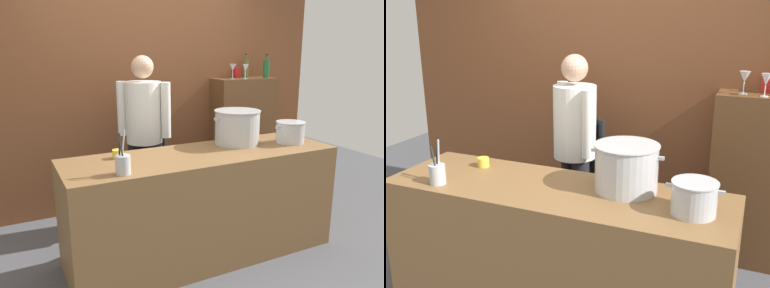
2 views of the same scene
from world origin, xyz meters
The scene contains 11 objects.
brick_back_panel centered at (0.00, 1.40, 1.50)m, with size 4.40×0.10×3.00m, color brown.
prep_counter centered at (0.00, 0.00, 0.45)m, with size 2.24×0.70×0.90m, color brown.
bar_cabinet centered at (1.20, 1.19, 0.69)m, with size 0.76×0.32×1.38m, color brown.
chef centered at (-0.21, 0.80, 0.96)m, with size 0.45×0.43×1.66m.
stockpot_large centered at (0.42, 0.15, 1.05)m, with size 0.46×0.41×0.30m.
stockpot_small centered at (0.86, -0.03, 1.00)m, with size 0.32×0.26×0.19m.
utensil_crock centered at (-0.73, -0.23, 0.97)m, with size 0.10×0.10×0.30m.
butter_jar centered at (-0.65, 0.17, 0.93)m, with size 0.08×0.08×0.07m, color yellow.
wine_glass_wide centered at (1.15, 1.11, 1.50)m, with size 0.07×0.07×0.17m.
wine_glass_short centered at (1.00, 1.15, 1.51)m, with size 0.08×0.08×0.17m.
spice_tin_red centered at (1.15, 1.30, 1.44)m, with size 0.07×0.07×0.13m, color red.
Camera 2 is at (1.17, -2.38, 1.99)m, focal length 42.16 mm.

